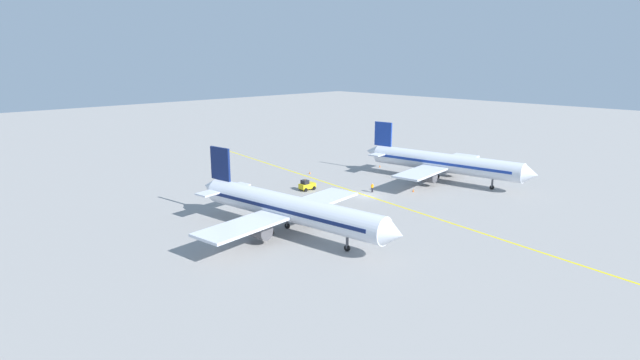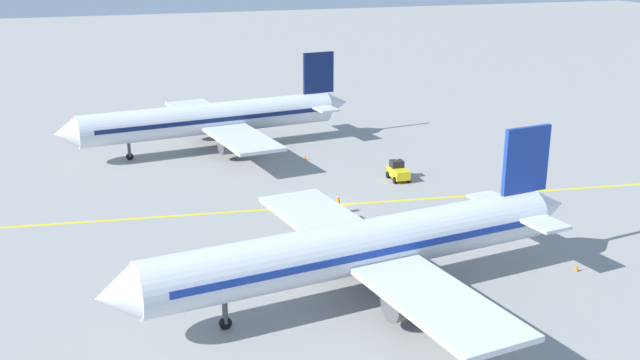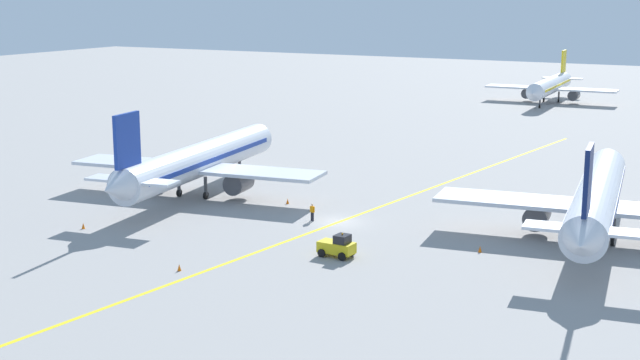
% 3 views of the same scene
% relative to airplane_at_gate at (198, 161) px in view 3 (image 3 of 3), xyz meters
% --- Properties ---
extents(ground_plane, '(400.00, 400.00, 0.00)m').
position_rel_airplane_at_gate_xyz_m(ground_plane, '(18.56, -3.24, -3.71)').
color(ground_plane, gray).
extents(apron_yellow_centreline, '(16.11, 119.02, 0.01)m').
position_rel_airplane_at_gate_xyz_m(apron_yellow_centreline, '(18.56, -3.24, -3.71)').
color(apron_yellow_centreline, yellow).
rests_on(apron_yellow_centreline, ground).
extents(airplane_at_gate, '(28.44, 35.52, 10.60)m').
position_rel_airplane_at_gate_xyz_m(airplane_at_gate, '(0.00, 0.00, 0.00)').
color(airplane_at_gate, silver).
rests_on(airplane_at_gate, ground).
extents(airplane_adjacent_stand, '(28.44, 35.52, 10.60)m').
position_rel_airplane_at_gate_xyz_m(airplane_adjacent_stand, '(41.26, 2.09, 0.00)').
color(airplane_adjacent_stand, silver).
rests_on(airplane_adjacent_stand, ground).
extents(airplane_distant_taxiing, '(25.36, 31.95, 9.54)m').
position_rel_airplane_at_gate_xyz_m(airplane_distant_taxiing, '(13.59, 97.96, -0.37)').
color(airplane_distant_taxiing, silver).
rests_on(airplane_distant_taxiing, ground).
extents(baggage_tug_white, '(3.08, 1.89, 2.11)m').
position_rel_airplane_at_gate_xyz_m(baggage_tug_white, '(23.55, -13.37, -2.81)').
color(baggage_tug_white, gold).
rests_on(baggage_tug_white, ground).
extents(ground_crew_worker, '(0.57, 0.28, 1.68)m').
position_rel_airplane_at_gate_xyz_m(ground_crew_worker, '(16.11, -4.06, -2.80)').
color(ground_crew_worker, '#23232D').
rests_on(ground_crew_worker, ground).
extents(traffic_cone_near_nose, '(0.32, 0.32, 0.55)m').
position_rel_airplane_at_gate_xyz_m(traffic_cone_near_nose, '(-1.26, -16.56, -3.43)').
color(traffic_cone_near_nose, orange).
rests_on(traffic_cone_near_nose, ground).
extents(traffic_cone_mid_apron, '(0.32, 0.32, 0.55)m').
position_rel_airplane_at_gate_xyz_m(traffic_cone_mid_apron, '(33.57, -6.55, -3.43)').
color(traffic_cone_mid_apron, orange).
rests_on(traffic_cone_mid_apron, ground).
extents(traffic_cone_by_wingtip, '(0.32, 0.32, 0.55)m').
position_rel_airplane_at_gate_xyz_m(traffic_cone_by_wingtip, '(14.27, -22.61, -3.43)').
color(traffic_cone_by_wingtip, orange).
rests_on(traffic_cone_by_wingtip, ground).
extents(traffic_cone_far_edge, '(0.32, 0.32, 0.55)m').
position_rel_airplane_at_gate_xyz_m(traffic_cone_far_edge, '(10.50, 0.88, -3.43)').
color(traffic_cone_far_edge, orange).
rests_on(traffic_cone_far_edge, ground).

